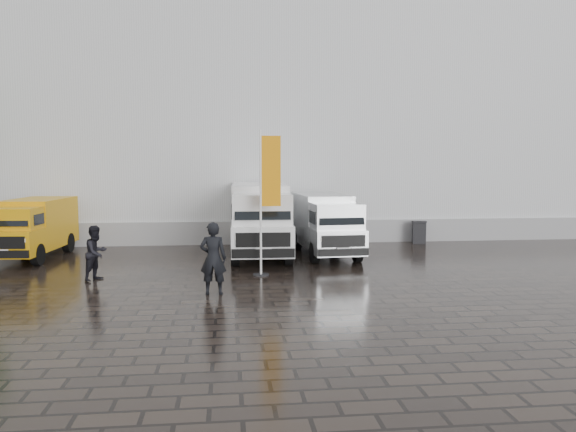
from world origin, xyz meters
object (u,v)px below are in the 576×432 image
(flagpole, at_px, (266,196))
(person_front, at_px, (213,258))
(van_silver, at_px, (325,225))
(wheelie_bin, at_px, (419,232))
(van_white, at_px, (260,221))
(van_yellow, at_px, (32,229))
(person_tent, at_px, (96,253))

(flagpole, xyz_separation_m, person_front, (-1.61, -2.41, -1.53))
(van_silver, height_order, wheelie_bin, van_silver)
(van_white, xyz_separation_m, person_front, (-1.62, -6.03, -0.37))
(van_yellow, relative_size, wheelie_bin, 4.77)
(person_tent, bearing_deg, van_yellow, 67.39)
(wheelie_bin, relative_size, person_tent, 0.59)
(wheelie_bin, height_order, person_front, person_front)
(person_tent, bearing_deg, person_front, -91.91)
(flagpole, distance_m, wheelie_bin, 9.75)
(person_front, xyz_separation_m, person_tent, (-3.55, 2.22, -0.15))
(van_silver, relative_size, person_front, 2.71)
(van_silver, height_order, flagpole, flagpole)
(person_front, bearing_deg, van_yellow, -37.46)
(person_tent, bearing_deg, wheelie_bin, -32.24)
(van_white, distance_m, person_front, 6.25)
(van_silver, bearing_deg, van_yellow, 174.51)
(van_white, bearing_deg, van_yellow, 178.45)
(van_white, xyz_separation_m, van_silver, (2.51, 0.00, -0.20))
(van_silver, xyz_separation_m, flagpole, (-2.51, -3.62, 1.36))
(van_silver, distance_m, wheelie_bin, 5.41)
(van_yellow, xyz_separation_m, wheelie_bin, (15.58, 2.23, -0.59))
(person_tent, bearing_deg, van_silver, -33.55)
(flagpole, height_order, person_tent, flagpole)
(van_yellow, distance_m, flagpole, 9.45)
(van_white, xyz_separation_m, person_tent, (-5.17, -3.81, -0.52))
(van_white, bearing_deg, person_front, -103.56)
(van_silver, relative_size, wheelie_bin, 5.40)
(flagpole, relative_size, person_tent, 2.74)
(wheelie_bin, bearing_deg, flagpole, -125.71)
(flagpole, height_order, wheelie_bin, flagpole)
(van_yellow, height_order, van_silver, van_silver)
(flagpole, xyz_separation_m, person_tent, (-5.17, -0.20, -1.68))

